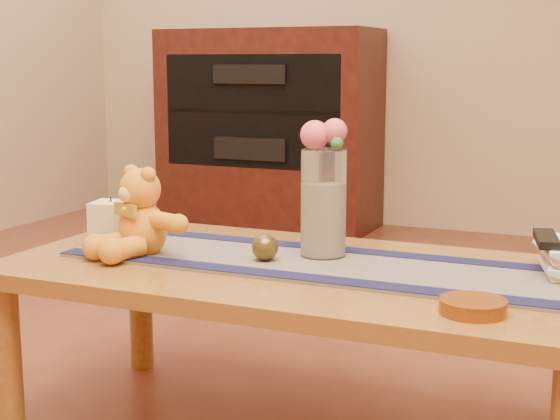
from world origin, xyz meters
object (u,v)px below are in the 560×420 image
at_px(bronze_ball, 265,247).
at_px(book_bottom, 544,270).
at_px(teddy_bear, 142,212).
at_px(pillar_candle, 112,223).
at_px(tv_remote, 546,239).
at_px(amber_dish, 473,307).
at_px(glass_vase, 323,203).

relative_size(bronze_ball, book_bottom, 0.29).
bearing_deg(bronze_ball, teddy_bear, -172.92).
distance_m(pillar_candle, bronze_ball, 0.44).
bearing_deg(teddy_bear, tv_remote, 31.56).
bearing_deg(pillar_candle, amber_dish, -11.76).
xyz_separation_m(pillar_candle, glass_vase, (0.55, 0.10, 0.07)).
relative_size(bronze_ball, tv_remote, 0.40).
bearing_deg(amber_dish, pillar_candle, 168.24).
xyz_separation_m(pillar_candle, tv_remote, (1.06, 0.15, 0.02)).
distance_m(teddy_bear, amber_dish, 0.86).
bearing_deg(bronze_ball, amber_dish, -20.61).
relative_size(teddy_bear, pillar_candle, 2.68).
bearing_deg(book_bottom, amber_dish, -118.91).
relative_size(bronze_ball, amber_dish, 0.49).
height_order(pillar_candle, glass_vase, glass_vase).
xyz_separation_m(teddy_bear, book_bottom, (0.94, 0.20, -0.10)).
bearing_deg(glass_vase, tv_remote, 5.28).
relative_size(pillar_candle, bronze_ball, 1.75).
xyz_separation_m(teddy_bear, pillar_candle, (-0.12, 0.04, -0.05)).
distance_m(bronze_ball, book_bottom, 0.64).
bearing_deg(tv_remote, book_bottom, 90.00).
bearing_deg(bronze_ball, tv_remote, 13.63).
height_order(glass_vase, tv_remote, glass_vase).
distance_m(teddy_bear, pillar_candle, 0.14).
distance_m(glass_vase, amber_dish, 0.53).
bearing_deg(teddy_bear, pillar_candle, -178.70).
height_order(pillar_candle, book_bottom, pillar_candle).
relative_size(glass_vase, book_bottom, 1.17).
xyz_separation_m(teddy_bear, tv_remote, (0.94, 0.19, -0.02)).
height_order(book_bottom, amber_dish, amber_dish).
xyz_separation_m(pillar_candle, book_bottom, (1.06, 0.16, -0.05)).
distance_m(tv_remote, amber_dish, 0.37).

